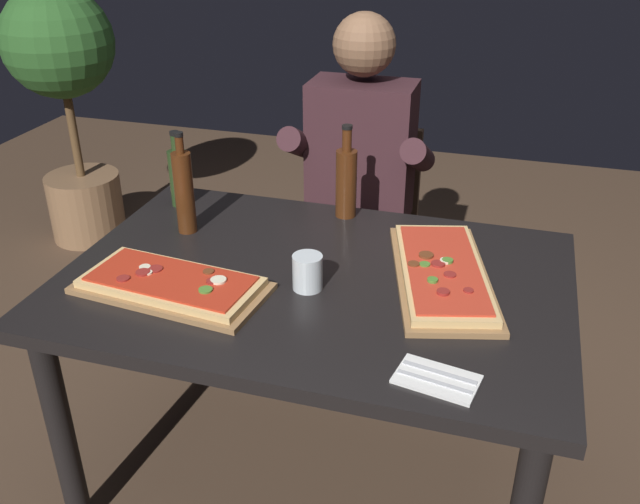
# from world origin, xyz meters

# --- Properties ---
(ground_plane) EXTENTS (6.40, 6.40, 0.00)m
(ground_plane) POSITION_xyz_m (0.00, 0.00, 0.00)
(ground_plane) COLOR #4C3828
(dining_table) EXTENTS (1.40, 0.96, 0.74)m
(dining_table) POSITION_xyz_m (0.00, 0.00, 0.64)
(dining_table) COLOR black
(dining_table) RESTS_ON ground_plane
(pizza_rectangular_front) EXTENTS (0.53, 0.29, 0.05)m
(pizza_rectangular_front) POSITION_xyz_m (-0.34, -0.19, 0.76)
(pizza_rectangular_front) COLOR olive
(pizza_rectangular_front) RESTS_ON dining_table
(pizza_rectangular_left) EXTENTS (0.39, 0.62, 0.05)m
(pizza_rectangular_left) POSITION_xyz_m (0.34, 0.08, 0.76)
(pizza_rectangular_left) COLOR olive
(pizza_rectangular_left) RESTS_ON dining_table
(wine_bottle_dark) EXTENTS (0.06, 0.06, 0.32)m
(wine_bottle_dark) POSITION_xyz_m (-0.47, 0.16, 0.88)
(wine_bottle_dark) COLOR #47230F
(wine_bottle_dark) RESTS_ON dining_table
(oil_bottle_amber) EXTENTS (0.06, 0.06, 0.26)m
(oil_bottle_amber) POSITION_xyz_m (-0.58, 0.34, 0.84)
(oil_bottle_amber) COLOR #233819
(oil_bottle_amber) RESTS_ON dining_table
(vinegar_bottle_green) EXTENTS (0.07, 0.07, 0.31)m
(vinegar_bottle_green) POSITION_xyz_m (-0.02, 0.41, 0.86)
(vinegar_bottle_green) COLOR #47230F
(vinegar_bottle_green) RESTS_ON dining_table
(tumbler_near_camera) EXTENTS (0.08, 0.08, 0.10)m
(tumbler_near_camera) POSITION_xyz_m (0.00, -0.07, 0.78)
(tumbler_near_camera) COLOR silver
(tumbler_near_camera) RESTS_ON dining_table
(napkin_cutlery_set) EXTENTS (0.20, 0.14, 0.01)m
(napkin_cutlery_set) POSITION_xyz_m (0.39, -0.36, 0.74)
(napkin_cutlery_set) COLOR white
(napkin_cutlery_set) RESTS_ON dining_table
(diner_chair) EXTENTS (0.44, 0.44, 0.87)m
(diner_chair) POSITION_xyz_m (-0.06, 0.86, 0.49)
(diner_chair) COLOR #3D2B1E
(diner_chair) RESTS_ON ground_plane
(seated_diner) EXTENTS (0.53, 0.41, 1.33)m
(seated_diner) POSITION_xyz_m (-0.06, 0.74, 0.74)
(seated_diner) COLOR #23232D
(seated_diner) RESTS_ON ground_plane
(potted_plant_corner) EXTENTS (0.54, 0.54, 1.31)m
(potted_plant_corner) POSITION_xyz_m (-1.69, 1.30, 0.82)
(potted_plant_corner) COLOR #846042
(potted_plant_corner) RESTS_ON ground_plane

